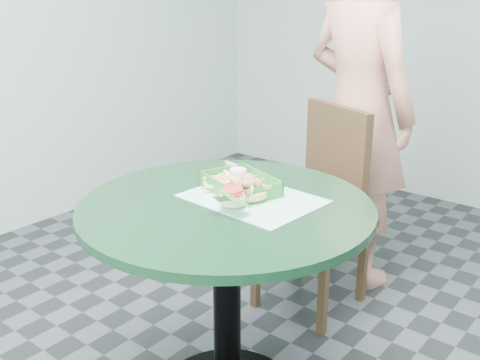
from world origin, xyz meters
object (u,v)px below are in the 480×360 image
Objects in this scene: cafe_table at (227,255)px; dining_chair at (323,194)px; sauce_ramekin at (234,179)px; food_basket at (241,192)px; crab_sandwich at (256,190)px; diner_person at (360,84)px.

cafe_table is 1.04× the size of dining_chair.
food_basket is at bearing -22.04° from sauce_ramekin.
food_basket is (-0.03, 0.12, 0.19)m from cafe_table.
food_basket reaches higher than cafe_table.
dining_chair reaches higher than crab_sandwich.
dining_chair is at bearing 106.35° from diner_person.
dining_chair reaches higher than food_basket.
cafe_table is 16.03× the size of sauce_ramekin.
diner_person is at bearing 95.52° from food_basket.
dining_chair is at bearing 98.14° from cafe_table.
food_basket is 0.09m from crab_sandwich.
cafe_table is at bearing -60.05° from dining_chair.
dining_chair is 15.38× the size of sauce_ramekin.
dining_chair is 3.67× the size of food_basket.
sauce_ramekin is (-0.08, 0.13, 0.22)m from cafe_table.
sauce_ramekin is (-0.04, 0.02, 0.03)m from food_basket.
diner_person reaches higher than crab_sandwich.
food_basket is at bearing 167.17° from crab_sandwich.
sauce_ramekin is (-0.13, 0.04, 0.00)m from crab_sandwich.
diner_person reaches higher than dining_chair.
crab_sandwich is at bearing 62.49° from cafe_table.
diner_person reaches higher than cafe_table.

